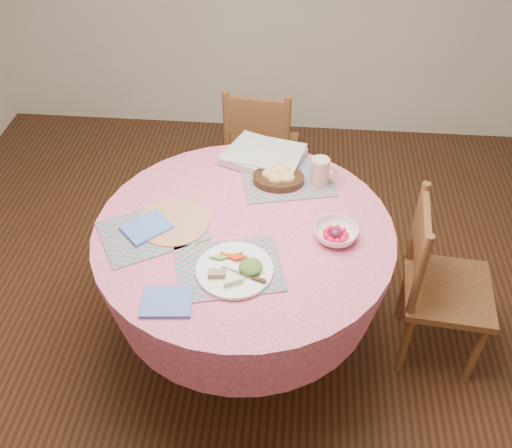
% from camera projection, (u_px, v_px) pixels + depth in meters
% --- Properties ---
extents(ground, '(4.00, 4.00, 0.00)m').
position_uv_depth(ground, '(246.00, 340.00, 2.83)').
color(ground, '#331C0F').
rests_on(ground, ground).
extents(dining_table, '(1.24, 1.24, 0.75)m').
position_uv_depth(dining_table, '(244.00, 262.00, 2.46)').
color(dining_table, pink).
rests_on(dining_table, ground).
extents(chair_right, '(0.42, 0.43, 0.86)m').
position_uv_depth(chair_right, '(438.00, 283.00, 2.51)').
color(chair_right, brown).
rests_on(chair_right, ground).
extents(chair_back, '(0.43, 0.42, 0.87)m').
position_uv_depth(chair_back, '(260.00, 148.00, 3.29)').
color(chair_back, brown).
rests_on(chair_back, ground).
extents(placemat_front, '(0.46, 0.39, 0.01)m').
position_uv_depth(placemat_front, '(229.00, 268.00, 2.16)').
color(placemat_front, '#178376').
rests_on(placemat_front, dining_table).
extents(placemat_left, '(0.50, 0.46, 0.01)m').
position_uv_depth(placemat_left, '(152.00, 231.00, 2.32)').
color(placemat_left, '#178376').
rests_on(placemat_left, dining_table).
extents(placemat_back, '(0.46, 0.38, 0.01)m').
position_uv_depth(placemat_back, '(287.00, 180.00, 2.58)').
color(placemat_back, '#178376').
rests_on(placemat_back, dining_table).
extents(wicker_trivet, '(0.30, 0.30, 0.01)m').
position_uv_depth(wicker_trivet, '(174.00, 222.00, 2.35)').
color(wicker_trivet, '#AC754A').
rests_on(wicker_trivet, dining_table).
extents(napkin_near, '(0.19, 0.16, 0.01)m').
position_uv_depth(napkin_near, '(167.00, 302.00, 2.03)').
color(napkin_near, '#4F68CD').
rests_on(napkin_near, dining_table).
extents(napkin_far, '(0.23, 0.23, 0.01)m').
position_uv_depth(napkin_far, '(147.00, 228.00, 2.32)').
color(napkin_far, '#4F68CD').
rests_on(napkin_far, placemat_left).
extents(dinner_plate, '(0.29, 0.29, 0.05)m').
position_uv_depth(dinner_plate, '(236.00, 269.00, 2.13)').
color(dinner_plate, white).
rests_on(dinner_plate, placemat_front).
extents(bread_bowl, '(0.23, 0.23, 0.08)m').
position_uv_depth(bread_bowl, '(279.00, 176.00, 2.54)').
color(bread_bowl, black).
rests_on(bread_bowl, placemat_back).
extents(latte_mug, '(0.12, 0.08, 0.13)m').
position_uv_depth(latte_mug, '(321.00, 172.00, 2.50)').
color(latte_mug, tan).
rests_on(latte_mug, placemat_back).
extents(fruit_bowl, '(0.23, 0.23, 0.06)m').
position_uv_depth(fruit_bowl, '(336.00, 234.00, 2.27)').
color(fruit_bowl, white).
rests_on(fruit_bowl, dining_table).
extents(newspaper_stack, '(0.42, 0.38, 0.04)m').
position_uv_depth(newspaper_stack, '(264.00, 156.00, 2.67)').
color(newspaper_stack, silver).
rests_on(newspaper_stack, dining_table).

